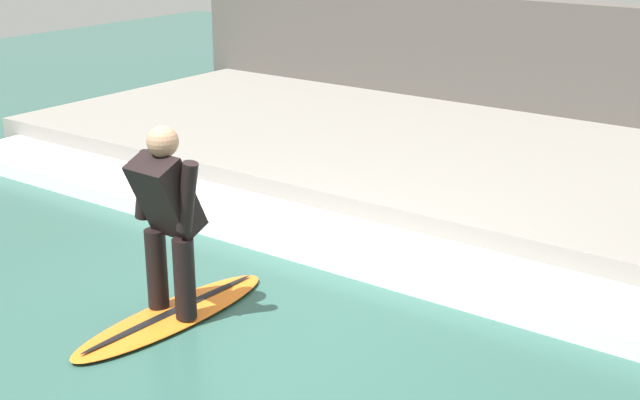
# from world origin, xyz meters

# --- Properties ---
(ground_plane) EXTENTS (28.00, 28.00, 0.00)m
(ground_plane) POSITION_xyz_m (0.00, 0.00, 0.00)
(ground_plane) COLOR #2D564C
(concrete_ledge) EXTENTS (4.40, 11.91, 0.35)m
(concrete_ledge) POSITION_xyz_m (4.14, 0.00, 0.18)
(concrete_ledge) COLOR gray
(concrete_ledge) RESTS_ON ground_plane
(back_wall) EXTENTS (0.50, 12.51, 1.83)m
(back_wall) POSITION_xyz_m (6.59, 0.00, 0.92)
(back_wall) COLOR #544F49
(back_wall) RESTS_ON ground_plane
(wave_foam_crest) EXTENTS (0.91, 11.32, 0.17)m
(wave_foam_crest) POSITION_xyz_m (1.48, 0.00, 0.08)
(wave_foam_crest) COLOR white
(wave_foam_crest) RESTS_ON ground_plane
(surfboard_riding) EXTENTS (1.93, 0.56, 0.07)m
(surfboard_riding) POSITION_xyz_m (-0.43, 0.44, 0.03)
(surfboard_riding) COLOR orange
(surfboard_riding) RESTS_ON ground_plane
(surfer_riding) EXTENTS (0.48, 0.68, 1.49)m
(surfer_riding) POSITION_xyz_m (-0.43, 0.44, 0.88)
(surfer_riding) COLOR black
(surfer_riding) RESTS_ON surfboard_riding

